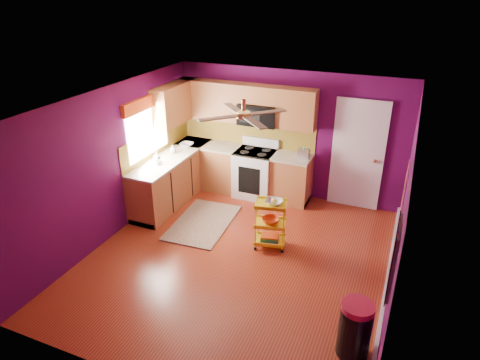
% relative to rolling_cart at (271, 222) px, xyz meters
% --- Properties ---
extents(ground, '(5.00, 5.00, 0.00)m').
position_rel_rolling_cart_xyz_m(ground, '(-0.35, -0.52, -0.46)').
color(ground, maroon).
rests_on(ground, ground).
extents(room_envelope, '(4.54, 5.04, 2.52)m').
position_rel_rolling_cart_xyz_m(room_envelope, '(-0.32, -0.52, 1.18)').
color(room_envelope, '#4E0942').
rests_on(room_envelope, ground).
extents(lower_cabinets, '(2.81, 2.31, 0.94)m').
position_rel_rolling_cart_xyz_m(lower_cabinets, '(-1.70, 1.29, -0.02)').
color(lower_cabinets, brown).
rests_on(lower_cabinets, ground).
extents(electric_range, '(0.76, 0.66, 1.13)m').
position_rel_rolling_cart_xyz_m(electric_range, '(-0.90, 1.65, 0.03)').
color(electric_range, white).
rests_on(electric_range, ground).
extents(upper_cabinetry, '(2.80, 2.30, 1.26)m').
position_rel_rolling_cart_xyz_m(upper_cabinetry, '(-1.59, 1.65, 1.34)').
color(upper_cabinetry, brown).
rests_on(upper_cabinetry, ground).
extents(left_window, '(0.08, 1.35, 1.08)m').
position_rel_rolling_cart_xyz_m(left_window, '(-2.57, 0.53, 1.28)').
color(left_window, white).
rests_on(left_window, ground).
extents(panel_door, '(0.95, 0.11, 2.15)m').
position_rel_rolling_cart_xyz_m(panel_door, '(1.00, 1.95, 0.57)').
color(panel_door, white).
rests_on(panel_door, ground).
extents(right_wall_art, '(0.04, 2.74, 1.04)m').
position_rel_rolling_cart_xyz_m(right_wall_art, '(1.88, -0.86, 0.99)').
color(right_wall_art, black).
rests_on(right_wall_art, ground).
extents(ceiling_fan, '(1.01, 1.01, 0.26)m').
position_rel_rolling_cart_xyz_m(ceiling_fan, '(-0.35, -0.32, 1.83)').
color(ceiling_fan, '#BF8C3F').
rests_on(ceiling_fan, ground).
extents(shag_rug, '(1.04, 1.60, 0.02)m').
position_rel_rolling_cart_xyz_m(shag_rug, '(-1.36, 0.23, -0.44)').
color(shag_rug, '#321910').
rests_on(shag_rug, ground).
extents(rolling_cart, '(0.56, 0.45, 0.89)m').
position_rel_rolling_cart_xyz_m(rolling_cart, '(0.00, 0.00, 0.00)').
color(rolling_cart, yellow).
rests_on(rolling_cart, ground).
extents(trash_can, '(0.48, 0.48, 0.72)m').
position_rel_rolling_cart_xyz_m(trash_can, '(1.61, -1.73, -0.10)').
color(trash_can, black).
rests_on(trash_can, ground).
extents(teal_kettle, '(0.18, 0.18, 0.21)m').
position_rel_rolling_cart_xyz_m(teal_kettle, '(0.05, 1.70, 0.57)').
color(teal_kettle, '#126C8B').
rests_on(teal_kettle, lower_cabinets).
extents(toaster, '(0.22, 0.15, 0.18)m').
position_rel_rolling_cart_xyz_m(toaster, '(0.05, 1.68, 0.57)').
color(toaster, beige).
rests_on(toaster, lower_cabinets).
extents(soap_bottle_a, '(0.09, 0.09, 0.20)m').
position_rel_rolling_cart_xyz_m(soap_bottle_a, '(-2.37, 0.44, 0.59)').
color(soap_bottle_a, '#EA3F72').
rests_on(soap_bottle_a, lower_cabinets).
extents(soap_bottle_b, '(0.12, 0.12, 0.16)m').
position_rel_rolling_cart_xyz_m(soap_bottle_b, '(-2.35, 0.96, 0.56)').
color(soap_bottle_b, white).
rests_on(soap_bottle_b, lower_cabinets).
extents(counter_dish, '(0.26, 0.26, 0.06)m').
position_rel_rolling_cart_xyz_m(counter_dish, '(-2.28, 1.39, 0.52)').
color(counter_dish, white).
rests_on(counter_dish, lower_cabinets).
extents(counter_cup, '(0.11, 0.11, 0.09)m').
position_rel_rolling_cart_xyz_m(counter_cup, '(-2.29, 0.35, 0.53)').
color(counter_cup, white).
rests_on(counter_cup, lower_cabinets).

